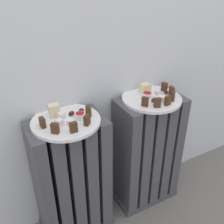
% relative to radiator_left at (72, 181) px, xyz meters
% --- Properties ---
extents(radiator_left, '(0.31, 0.18, 0.58)m').
position_rel_radiator_left_xyz_m(radiator_left, '(0.00, 0.00, 0.00)').
color(radiator_left, '#47474C').
rests_on(radiator_left, ground_plane).
extents(radiator_right, '(0.31, 0.18, 0.58)m').
position_rel_radiator_left_xyz_m(radiator_right, '(0.39, 0.00, 0.00)').
color(radiator_right, '#47474C').
rests_on(radiator_right, ground_plane).
extents(plate_left, '(0.26, 0.26, 0.01)m').
position_rel_radiator_left_xyz_m(plate_left, '(0.00, 0.00, 0.30)').
color(plate_left, white).
rests_on(plate_left, radiator_left).
extents(plate_right, '(0.26, 0.26, 0.01)m').
position_rel_radiator_left_xyz_m(plate_right, '(0.39, 0.00, 0.30)').
color(plate_right, white).
rests_on(plate_right, radiator_right).
extents(dark_cake_slice_left_0, '(0.02, 0.03, 0.04)m').
position_rel_radiator_left_xyz_m(dark_cake_slice_left_0, '(-0.09, -0.01, 0.32)').
color(dark_cake_slice_left_0, '#472B19').
rests_on(dark_cake_slice_left_0, plate_left).
extents(dark_cake_slice_left_1, '(0.03, 0.03, 0.04)m').
position_rel_radiator_left_xyz_m(dark_cake_slice_left_1, '(-0.06, -0.06, 0.32)').
color(dark_cake_slice_left_1, '#472B19').
rests_on(dark_cake_slice_left_1, plate_left).
extents(dark_cake_slice_left_2, '(0.03, 0.02, 0.04)m').
position_rel_radiator_left_xyz_m(dark_cake_slice_left_2, '(-0.00, -0.09, 0.32)').
color(dark_cake_slice_left_2, '#472B19').
rests_on(dark_cake_slice_left_2, plate_left).
extents(dark_cake_slice_left_3, '(0.03, 0.03, 0.04)m').
position_rel_radiator_left_xyz_m(dark_cake_slice_left_3, '(0.06, -0.07, 0.32)').
color(dark_cake_slice_left_3, '#472B19').
rests_on(dark_cake_slice_left_3, plate_left).
extents(dark_cake_slice_left_4, '(0.02, 0.03, 0.04)m').
position_rel_radiator_left_xyz_m(dark_cake_slice_left_4, '(0.09, -0.01, 0.32)').
color(dark_cake_slice_left_4, '#472B19').
rests_on(dark_cake_slice_left_4, plate_left).
extents(marble_cake_slice_left_0, '(0.04, 0.03, 0.05)m').
position_rel_radiator_left_xyz_m(marble_cake_slice_left_0, '(-0.03, 0.05, 0.33)').
color(marble_cake_slice_left_0, beige).
rests_on(marble_cake_slice_left_0, plate_left).
extents(turkish_delight_left_0, '(0.03, 0.03, 0.02)m').
position_rel_radiator_left_xyz_m(turkish_delight_left_0, '(-0.01, 0.02, 0.32)').
color(turkish_delight_left_0, white).
rests_on(turkish_delight_left_0, plate_left).
extents(turkish_delight_left_1, '(0.03, 0.03, 0.02)m').
position_rel_radiator_left_xyz_m(turkish_delight_left_1, '(-0.03, -0.03, 0.32)').
color(turkish_delight_left_1, white).
rests_on(turkish_delight_left_1, plate_left).
extents(turkish_delight_left_2, '(0.03, 0.03, 0.02)m').
position_rel_radiator_left_xyz_m(turkish_delight_left_2, '(0.00, -0.04, 0.32)').
color(turkish_delight_left_2, white).
rests_on(turkish_delight_left_2, plate_left).
extents(medjool_date_left_0, '(0.03, 0.02, 0.02)m').
position_rel_radiator_left_xyz_m(medjool_date_left_0, '(0.03, 0.02, 0.31)').
color(medjool_date_left_0, '#3D1E0F').
rests_on(medjool_date_left_0, plate_left).
extents(medjool_date_left_1, '(0.03, 0.03, 0.02)m').
position_rel_radiator_left_xyz_m(medjool_date_left_1, '(0.07, 0.03, 0.31)').
color(medjool_date_left_1, '#3D1E0F').
rests_on(medjool_date_left_1, plate_left).
extents(jam_bowl_left, '(0.04, 0.04, 0.02)m').
position_rel_radiator_left_xyz_m(jam_bowl_left, '(0.05, -0.01, 0.32)').
color(jam_bowl_left, white).
rests_on(jam_bowl_left, plate_left).
extents(dark_cake_slice_right_0, '(0.03, 0.03, 0.04)m').
position_rel_radiator_left_xyz_m(dark_cake_slice_right_0, '(0.32, -0.05, 0.33)').
color(dark_cake_slice_right_0, '#472B19').
rests_on(dark_cake_slice_right_0, plate_right).
extents(dark_cake_slice_right_1, '(0.03, 0.02, 0.04)m').
position_rel_radiator_left_xyz_m(dark_cake_slice_right_1, '(0.35, -0.08, 0.33)').
color(dark_cake_slice_right_1, '#472B19').
rests_on(dark_cake_slice_right_1, plate_right).
extents(dark_cake_slice_right_2, '(0.03, 0.02, 0.04)m').
position_rel_radiator_left_xyz_m(dark_cake_slice_right_2, '(0.40, -0.09, 0.33)').
color(dark_cake_slice_right_2, '#472B19').
rests_on(dark_cake_slice_right_2, plate_right).
extents(dark_cake_slice_right_3, '(0.03, 0.03, 0.04)m').
position_rel_radiator_left_xyz_m(dark_cake_slice_right_3, '(0.45, -0.07, 0.33)').
color(dark_cake_slice_right_3, '#472B19').
rests_on(dark_cake_slice_right_3, plate_right).
extents(dark_cake_slice_right_4, '(0.02, 0.03, 0.04)m').
position_rel_radiator_left_xyz_m(dark_cake_slice_right_4, '(0.47, -0.02, 0.33)').
color(dark_cake_slice_right_4, '#472B19').
rests_on(dark_cake_slice_right_4, plate_right).
extents(dark_cake_slice_right_5, '(0.02, 0.03, 0.04)m').
position_rel_radiator_left_xyz_m(dark_cake_slice_right_5, '(0.47, 0.02, 0.33)').
color(dark_cake_slice_right_5, '#472B19').
rests_on(dark_cake_slice_right_5, plate_right).
extents(marble_cake_slice_right_0, '(0.04, 0.04, 0.04)m').
position_rel_radiator_left_xyz_m(marble_cake_slice_right_0, '(0.39, 0.05, 0.33)').
color(marble_cake_slice_right_0, beige).
rests_on(marble_cake_slice_right_0, plate_right).
extents(turkish_delight_right_0, '(0.04, 0.04, 0.03)m').
position_rel_radiator_left_xyz_m(turkish_delight_right_0, '(0.40, -0.05, 0.32)').
color(turkish_delight_right_0, white).
rests_on(turkish_delight_right_0, plate_right).
extents(turkish_delight_right_1, '(0.02, 0.02, 0.02)m').
position_rel_radiator_left_xyz_m(turkish_delight_right_1, '(0.43, 0.01, 0.31)').
color(turkish_delight_right_1, white).
rests_on(turkish_delight_right_1, plate_right).
extents(medjool_date_right_0, '(0.03, 0.02, 0.02)m').
position_rel_radiator_left_xyz_m(medjool_date_right_0, '(0.37, -0.04, 0.31)').
color(medjool_date_right_0, '#3D1E0F').
rests_on(medjool_date_right_0, plate_right).
extents(medjool_date_right_1, '(0.02, 0.02, 0.02)m').
position_rel_radiator_left_xyz_m(medjool_date_right_1, '(0.46, -0.00, 0.31)').
color(medjool_date_right_1, '#3D1E0F').
rests_on(medjool_date_right_1, plate_right).
extents(jam_bowl_right, '(0.04, 0.04, 0.02)m').
position_rel_radiator_left_xyz_m(jam_bowl_right, '(0.37, 0.01, 0.32)').
color(jam_bowl_right, white).
rests_on(jam_bowl_right, plate_right).
extents(fork, '(0.05, 0.10, 0.00)m').
position_rel_radiator_left_xyz_m(fork, '(0.39, -0.05, 0.31)').
color(fork, silver).
rests_on(fork, plate_right).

